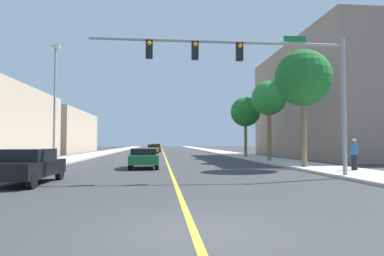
% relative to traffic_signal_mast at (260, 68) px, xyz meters
% --- Properties ---
extents(ground, '(192.00, 192.00, 0.00)m').
position_rel_traffic_signal_mast_xyz_m(ground, '(-4.06, 33.34, -5.23)').
color(ground, '#38383A').
extents(sidewalk_left, '(3.77, 168.00, 0.15)m').
position_rel_traffic_signal_mast_xyz_m(sidewalk_left, '(-13.74, 33.34, -5.16)').
color(sidewalk_left, '#B2ADA3').
rests_on(sidewalk_left, ground).
extents(sidewalk_right, '(3.77, 168.00, 0.15)m').
position_rel_traffic_signal_mast_xyz_m(sidewalk_right, '(5.62, 33.34, -5.16)').
color(sidewalk_right, beige).
rests_on(sidewalk_right, ground).
extents(lane_marking_center, '(0.16, 144.00, 0.01)m').
position_rel_traffic_signal_mast_xyz_m(lane_marking_center, '(-4.06, 33.34, -5.23)').
color(lane_marking_center, yellow).
rests_on(lane_marking_center, ground).
extents(building_left_far, '(12.15, 22.23, 6.95)m').
position_rel_traffic_signal_mast_xyz_m(building_left_far, '(-23.48, 42.81, -1.76)').
color(building_left_far, tan).
rests_on(building_left_far, ground).
extents(building_right_near, '(12.05, 22.94, 12.65)m').
position_rel_traffic_signal_mast_xyz_m(building_right_near, '(15.31, 20.77, 1.10)').
color(building_right_near, gray).
rests_on(building_right_near, ground).
extents(traffic_signal_mast, '(12.16, 0.36, 6.67)m').
position_rel_traffic_signal_mast_xyz_m(traffic_signal_mast, '(0.00, 0.00, 0.00)').
color(traffic_signal_mast, gray).
rests_on(traffic_signal_mast, sidewalk_right).
extents(street_lamp, '(0.56, 0.28, 8.73)m').
position_rel_traffic_signal_mast_xyz_m(street_lamp, '(-12.36, 9.79, -0.29)').
color(street_lamp, gray).
rests_on(street_lamp, sidewalk_left).
extents(palm_near, '(3.64, 3.64, 7.59)m').
position_rel_traffic_signal_mast_xyz_m(palm_near, '(4.56, 5.45, 0.64)').
color(palm_near, brown).
rests_on(palm_near, sidewalk_right).
extents(palm_mid, '(3.01, 3.01, 6.93)m').
position_rel_traffic_signal_mast_xyz_m(palm_mid, '(4.74, 12.77, 0.26)').
color(palm_mid, brown).
rests_on(palm_mid, sidewalk_right).
extents(palm_far, '(3.21, 3.21, 6.50)m').
position_rel_traffic_signal_mast_xyz_m(palm_far, '(4.58, 20.09, -0.23)').
color(palm_far, brown).
rests_on(palm_far, sidewalk_right).
extents(car_red, '(1.86, 3.90, 1.45)m').
position_rel_traffic_signal_mast_xyz_m(car_red, '(-5.42, 44.53, -4.49)').
color(car_red, red).
rests_on(car_red, ground).
extents(car_green, '(2.01, 4.00, 1.31)m').
position_rel_traffic_signal_mast_xyz_m(car_green, '(-5.76, 7.06, -4.53)').
color(car_green, '#196638').
rests_on(car_green, ground).
extents(car_black, '(2.01, 4.20, 1.44)m').
position_rel_traffic_signal_mast_xyz_m(car_black, '(-10.15, -0.83, -4.48)').
color(car_black, black).
rests_on(car_black, ground).
extents(car_yellow, '(1.88, 3.94, 1.39)m').
position_rel_traffic_signal_mast_xyz_m(car_yellow, '(-5.78, 37.43, -4.50)').
color(car_yellow, gold).
rests_on(car_yellow, ground).
extents(pedestrian, '(0.38, 0.38, 1.78)m').
position_rel_traffic_signal_mast_xyz_m(pedestrian, '(6.21, 2.60, -4.19)').
color(pedestrian, black).
rests_on(pedestrian, sidewalk_right).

